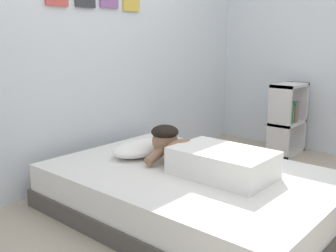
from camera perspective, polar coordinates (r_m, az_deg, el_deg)
name	(u,v)px	position (r m, az deg, el deg)	size (l,w,h in m)	color
ground_plane	(240,220)	(2.75, 10.49, -13.39)	(12.04, 12.04, 0.00)	tan
back_wall	(94,33)	(3.45, -10.76, 13.29)	(4.02, 0.12, 2.50)	silver
side_wall_right	(330,34)	(4.45, 22.63, 12.31)	(0.10, 5.85, 2.50)	silver
bed	(191,192)	(2.74, 3.35, -9.68)	(1.36, 1.97, 0.32)	#4C4742
pillow	(142,148)	(3.01, -3.90, -3.24)	(0.52, 0.32, 0.11)	white
person_lying	(205,156)	(2.63, 5.48, -4.47)	(0.43, 0.92, 0.27)	white
coffee_cup	(170,147)	(3.11, 0.30, -3.07)	(0.12, 0.09, 0.07)	#D84C47
cell_phone	(245,174)	(2.64, 11.21, -6.89)	(0.07, 0.14, 0.01)	black
bookshelf	(287,118)	(4.27, 17.09, 1.14)	(0.45, 0.24, 0.75)	silver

